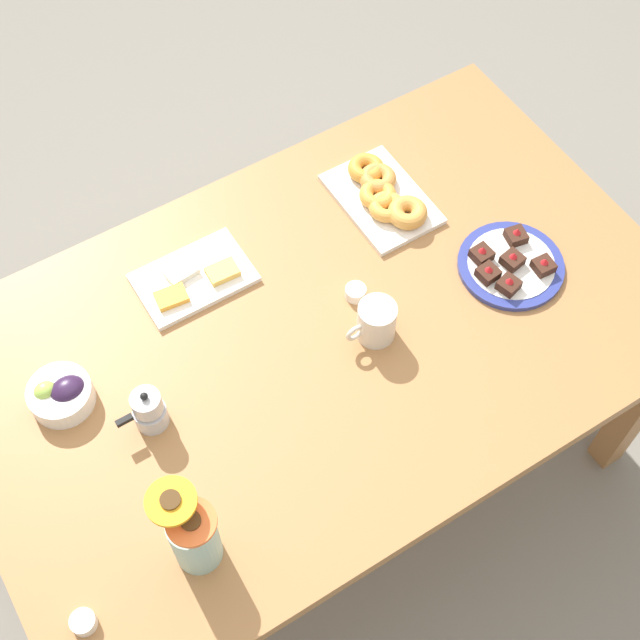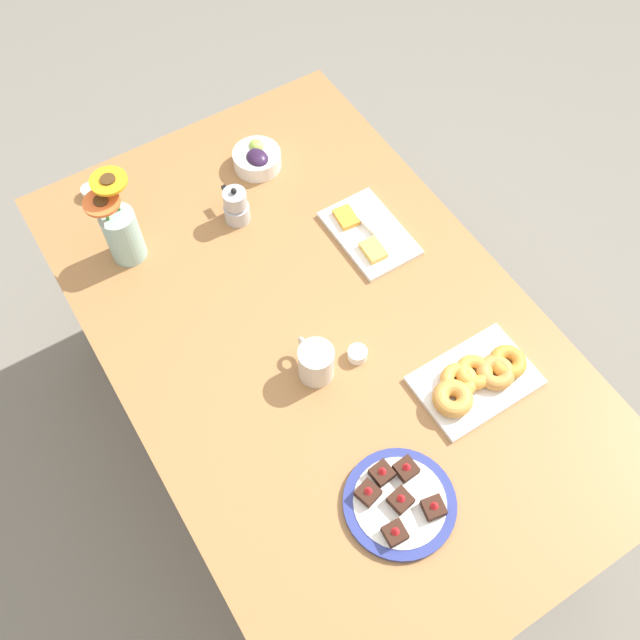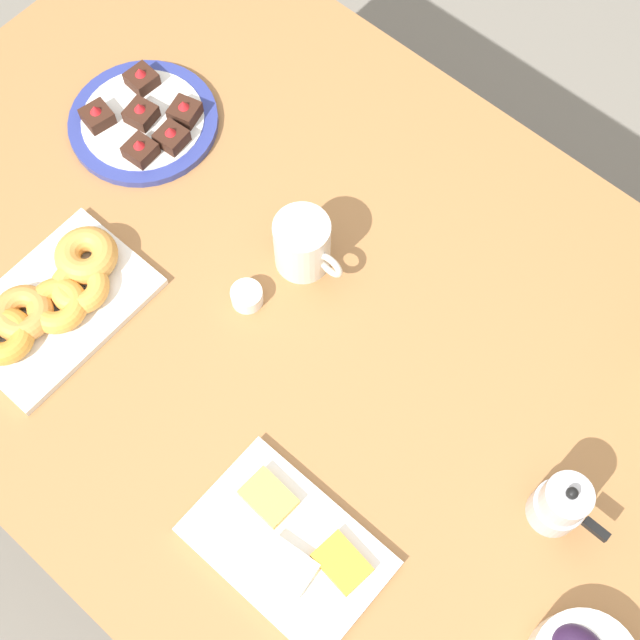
{
  "view_description": "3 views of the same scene",
  "coord_description": "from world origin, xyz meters",
  "px_view_note": "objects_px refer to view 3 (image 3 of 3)",
  "views": [
    {
      "loc": [
        0.54,
        0.87,
        2.42
      ],
      "look_at": [
        0.0,
        0.0,
        0.78
      ],
      "focal_mm": 50.0,
      "sensor_mm": 36.0,
      "label": 1
    },
    {
      "loc": [
        -0.75,
        0.47,
        2.27
      ],
      "look_at": [
        0.0,
        0.0,
        0.78
      ],
      "focal_mm": 40.0,
      "sensor_mm": 36.0,
      "label": 2
    },
    {
      "loc": [
        0.34,
        -0.39,
        1.95
      ],
      "look_at": [
        0.0,
        0.0,
        0.78
      ],
      "focal_mm": 50.0,
      "sensor_mm": 36.0,
      "label": 3
    }
  ],
  "objects_px": {
    "dining_table": "(320,353)",
    "coffee_mug": "(303,244)",
    "dessert_plate": "(144,121)",
    "moka_pot": "(560,504)",
    "jam_cup_honey": "(247,296)",
    "croissant_platter": "(53,300)",
    "cheese_platter": "(289,545)"
  },
  "relations": [
    {
      "from": "croissant_platter",
      "to": "dessert_plate",
      "type": "xyz_separation_m",
      "value": [
        -0.14,
        0.32,
        -0.01
      ]
    },
    {
      "from": "dessert_plate",
      "to": "moka_pot",
      "type": "relative_size",
      "value": 2.07
    },
    {
      "from": "coffee_mug",
      "to": "jam_cup_honey",
      "type": "distance_m",
      "value": 0.11
    },
    {
      "from": "dessert_plate",
      "to": "moka_pot",
      "type": "height_order",
      "value": "moka_pot"
    },
    {
      "from": "cheese_platter",
      "to": "dessert_plate",
      "type": "bearing_deg",
      "value": 151.14
    },
    {
      "from": "dessert_plate",
      "to": "moka_pot",
      "type": "bearing_deg",
      "value": -5.41
    },
    {
      "from": "dining_table",
      "to": "coffee_mug",
      "type": "distance_m",
      "value": 0.18
    },
    {
      "from": "coffee_mug",
      "to": "dessert_plate",
      "type": "bearing_deg",
      "value": 177.54
    },
    {
      "from": "jam_cup_honey",
      "to": "moka_pot",
      "type": "distance_m",
      "value": 0.53
    },
    {
      "from": "croissant_platter",
      "to": "moka_pot",
      "type": "xyz_separation_m",
      "value": [
        0.74,
        0.24,
        0.03
      ]
    },
    {
      "from": "jam_cup_honey",
      "to": "moka_pot",
      "type": "bearing_deg",
      "value": 4.25
    },
    {
      "from": "dining_table",
      "to": "coffee_mug",
      "type": "relative_size",
      "value": 13.29
    },
    {
      "from": "dining_table",
      "to": "jam_cup_honey",
      "type": "relative_size",
      "value": 33.33
    },
    {
      "from": "dining_table",
      "to": "croissant_platter",
      "type": "xyz_separation_m",
      "value": [
        -0.32,
        -0.23,
        0.11
      ]
    },
    {
      "from": "dining_table",
      "to": "cheese_platter",
      "type": "height_order",
      "value": "cheese_platter"
    },
    {
      "from": "cheese_platter",
      "to": "dessert_plate",
      "type": "height_order",
      "value": "dessert_plate"
    },
    {
      "from": "croissant_platter",
      "to": "moka_pot",
      "type": "relative_size",
      "value": 2.35
    },
    {
      "from": "dessert_plate",
      "to": "moka_pot",
      "type": "distance_m",
      "value": 0.88
    },
    {
      "from": "cheese_platter",
      "to": "coffee_mug",
      "type": "bearing_deg",
      "value": 129.17
    },
    {
      "from": "coffee_mug",
      "to": "croissant_platter",
      "type": "height_order",
      "value": "coffee_mug"
    },
    {
      "from": "croissant_platter",
      "to": "dessert_plate",
      "type": "height_order",
      "value": "same"
    },
    {
      "from": "coffee_mug",
      "to": "dessert_plate",
      "type": "height_order",
      "value": "coffee_mug"
    },
    {
      "from": "dining_table",
      "to": "moka_pot",
      "type": "bearing_deg",
      "value": 0.75
    },
    {
      "from": "moka_pot",
      "to": "jam_cup_honey",
      "type": "bearing_deg",
      "value": -175.75
    },
    {
      "from": "croissant_platter",
      "to": "dessert_plate",
      "type": "bearing_deg",
      "value": 113.63
    },
    {
      "from": "dessert_plate",
      "to": "coffee_mug",
      "type": "bearing_deg",
      "value": -2.46
    },
    {
      "from": "croissant_platter",
      "to": "cheese_platter",
      "type": "bearing_deg",
      "value": -3.81
    },
    {
      "from": "jam_cup_honey",
      "to": "croissant_platter",
      "type": "bearing_deg",
      "value": -136.52
    },
    {
      "from": "croissant_platter",
      "to": "moka_pot",
      "type": "distance_m",
      "value": 0.77
    },
    {
      "from": "dining_table",
      "to": "dessert_plate",
      "type": "bearing_deg",
      "value": 169.17
    },
    {
      "from": "dessert_plate",
      "to": "jam_cup_honey",
      "type": "bearing_deg",
      "value": -19.44
    },
    {
      "from": "coffee_mug",
      "to": "croissant_platter",
      "type": "relative_size",
      "value": 0.43
    }
  ]
}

